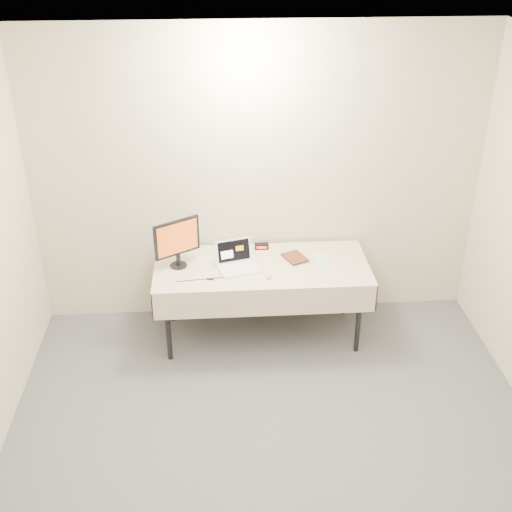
{
  "coord_description": "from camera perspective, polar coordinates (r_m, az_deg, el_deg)",
  "views": [
    {
      "loc": [
        -0.38,
        -2.77,
        3.49
      ],
      "look_at": [
        -0.05,
        1.99,
        0.86
      ],
      "focal_mm": 45.0,
      "sensor_mm": 36.0,
      "label": 1
    }
  ],
  "objects": [
    {
      "name": "clicker",
      "position": [
        5.37,
        1.13,
        -1.81
      ],
      "size": [
        0.05,
        0.1,
        0.02
      ],
      "primitive_type": "ellipsoid",
      "rotation": [
        0.0,
        0.0,
        0.06
      ],
      "color": "#B2B2B5",
      "rests_on": "table"
    },
    {
      "name": "table",
      "position": [
        5.59,
        0.51,
        -1.37
      ],
      "size": [
        1.86,
        0.81,
        0.74
      ],
      "color": "black",
      "rests_on": "ground"
    },
    {
      "name": "laptop",
      "position": [
        5.51,
        -1.74,
        -0.48
      ],
      "size": [
        0.38,
        0.35,
        0.22
      ],
      "rotation": [
        0.0,
        0.0,
        0.27
      ],
      "color": "white",
      "rests_on": "table"
    },
    {
      "name": "monitor",
      "position": [
        5.46,
        -7.04,
        1.43
      ],
      "size": [
        0.37,
        0.24,
        0.44
      ],
      "rotation": [
        0.0,
        0.0,
        0.55
      ],
      "color": "black",
      "rests_on": "table"
    },
    {
      "name": "paper_form",
      "position": [
        5.66,
        5.86,
        -0.4
      ],
      "size": [
        0.16,
        0.32,
        0.0
      ],
      "primitive_type": "cube",
      "rotation": [
        0.0,
        0.0,
        -0.15
      ],
      "color": "#B5E3B4",
      "rests_on": "table"
    },
    {
      "name": "alarm_clock",
      "position": [
        5.81,
        0.5,
        0.88
      ],
      "size": [
        0.13,
        0.06,
        0.05
      ],
      "rotation": [
        0.0,
        0.0,
        -0.01
      ],
      "color": "black",
      "rests_on": "table"
    },
    {
      "name": "book",
      "position": [
        5.58,
        2.76,
        0.56
      ],
      "size": [
        0.16,
        0.09,
        0.22
      ],
      "primitive_type": "imported",
      "rotation": [
        0.0,
        0.0,
        0.41
      ],
      "color": "brown",
      "rests_on": "table"
    },
    {
      "name": "back_wall",
      "position": [
        5.7,
        0.19,
        6.81
      ],
      "size": [
        4.0,
        0.1,
        2.7
      ],
      "primitive_type": "cube",
      "color": "beige",
      "rests_on": "ground"
    },
    {
      "name": "usb_dongle",
      "position": [
        5.36,
        -4.09,
        -2.06
      ],
      "size": [
        0.06,
        0.03,
        0.01
      ],
      "primitive_type": "cube",
      "rotation": [
        0.0,
        0.0,
        -0.2
      ],
      "color": "black",
      "rests_on": "table"
    }
  ]
}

